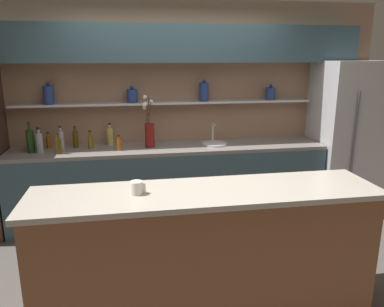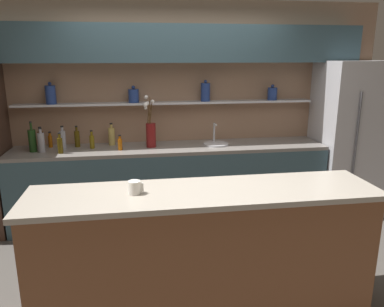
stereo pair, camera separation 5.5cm
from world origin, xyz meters
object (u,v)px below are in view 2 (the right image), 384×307
(bottle_spirit_3, at_px, (41,139))
(coffee_mug, at_px, (135,187))
(sink_fixture, at_px, (216,143))
(bottle_oil_5, at_px, (77,138))
(flower_vase, at_px, (150,130))
(bottle_oil_2, at_px, (92,141))
(bottle_sauce_9, at_px, (120,144))
(bottle_spirit_4, at_px, (112,136))
(bottle_sauce_10, at_px, (50,141))
(bottle_spirit_7, at_px, (63,139))
(refrigerator, at_px, (350,138))
(bottle_sauce_8, at_px, (34,144))
(bottle_oil_1, at_px, (60,145))
(bottle_wine_0, at_px, (32,140))
(bottle_spirit_6, at_px, (41,142))

(bottle_spirit_3, relative_size, coffee_mug, 2.34)
(sink_fixture, relative_size, bottle_oil_5, 1.21)
(flower_vase, height_order, bottle_oil_2, flower_vase)
(sink_fixture, relative_size, bottle_sauce_9, 1.71)
(bottle_spirit_4, relative_size, coffee_mug, 2.45)
(bottle_oil_5, bearing_deg, coffee_mug, -71.23)
(bottle_spirit_4, xyz_separation_m, bottle_sauce_10, (-0.70, -0.01, -0.03))
(bottle_oil_2, xyz_separation_m, bottle_spirit_7, (-0.32, 0.02, 0.03))
(refrigerator, xyz_separation_m, coffee_mug, (-2.69, -1.74, 0.12))
(flower_vase, relative_size, bottle_oil_2, 2.84)
(bottle_sauce_8, xyz_separation_m, bottle_sauce_9, (0.96, -0.17, 0.00))
(flower_vase, bearing_deg, coffee_mug, -96.23)
(coffee_mug, bearing_deg, refrigerator, 32.86)
(bottle_oil_1, bearing_deg, bottle_sauce_10, 118.44)
(bottle_wine_0, xyz_separation_m, bottle_spirit_3, (0.05, 0.15, -0.02))
(bottle_spirit_3, xyz_separation_m, coffee_mug, (1.06, -1.92, 0.04))
(bottle_spirit_3, xyz_separation_m, bottle_spirit_6, (0.05, -0.18, 0.01))
(bottle_oil_1, distance_m, bottle_spirit_6, 0.24)
(bottle_oil_1, height_order, bottle_sauce_8, bottle_oil_1)
(sink_fixture, distance_m, bottle_sauce_8, 2.09)
(refrigerator, relative_size, bottle_oil_2, 8.91)
(coffee_mug, bearing_deg, bottle_oil_2, 104.66)
(bottle_spirit_6, bearing_deg, coffee_mug, -59.76)
(refrigerator, distance_m, bottle_spirit_7, 3.49)
(sink_fixture, height_order, coffee_mug, sink_fixture)
(bottle_sauce_9, relative_size, coffee_mug, 1.64)
(bottle_oil_1, distance_m, bottle_sauce_8, 0.39)
(refrigerator, distance_m, bottle_sauce_10, 3.66)
(bottle_oil_2, bearing_deg, refrigerator, -1.55)
(bottle_oil_1, distance_m, bottle_oil_2, 0.37)
(bottle_oil_2, distance_m, bottle_sauce_10, 0.50)
(bottle_sauce_8, relative_size, bottle_sauce_9, 0.98)
(sink_fixture, distance_m, coffee_mug, 2.04)
(flower_vase, distance_m, bottle_sauce_9, 0.38)
(bottle_sauce_8, bearing_deg, flower_vase, -3.01)
(bottle_spirit_6, bearing_deg, bottle_sauce_8, 130.79)
(bottle_spirit_7, height_order, bottle_sauce_9, bottle_spirit_7)
(bottle_spirit_4, relative_size, bottle_spirit_6, 0.96)
(refrigerator, xyz_separation_m, bottle_oil_1, (-3.49, -0.10, 0.06))
(bottle_spirit_3, height_order, bottle_sauce_9, bottle_spirit_3)
(flower_vase, xyz_separation_m, bottle_oil_5, (-0.85, 0.14, -0.09))
(bottle_wine_0, distance_m, bottle_spirit_6, 0.10)
(bottle_spirit_4, distance_m, coffee_mug, 1.98)
(flower_vase, bearing_deg, bottle_oil_1, -171.50)
(bottle_spirit_3, distance_m, bottle_spirit_6, 0.19)
(flower_vase, relative_size, sink_fixture, 2.00)
(flower_vase, xyz_separation_m, bottle_spirit_4, (-0.46, 0.17, -0.09))
(flower_vase, height_order, bottle_sauce_8, flower_vase)
(bottle_wine_0, distance_m, bottle_oil_1, 0.34)
(coffee_mug, bearing_deg, sink_fixture, 61.40)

